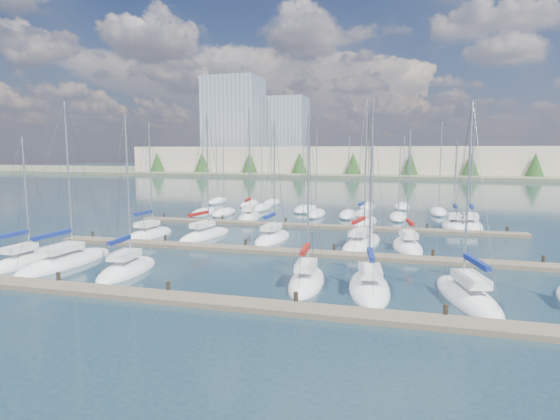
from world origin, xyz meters
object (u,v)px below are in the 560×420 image
(sailboat_d, at_px, (307,281))
(sailboat_q, at_px, (454,226))
(sailboat_i, at_px, (205,235))
(sailboat_a, at_px, (24,262))
(sailboat_p, at_px, (363,222))
(sailboat_k, at_px, (362,243))
(sailboat_r, at_px, (470,225))
(sailboat_l, at_px, (407,247))
(sailboat_c, at_px, (127,270))
(sailboat_n, at_px, (249,217))
(sailboat_f, at_px, (467,296))
(sailboat_b, at_px, (66,262))
(sailboat_j, at_px, (272,238))
(sailboat_e, at_px, (369,287))
(sailboat_h, at_px, (149,235))

(sailboat_d, bearing_deg, sailboat_q, 62.52)
(sailboat_i, bearing_deg, sailboat_a, -109.93)
(sailboat_d, bearing_deg, sailboat_i, 130.12)
(sailboat_q, bearing_deg, sailboat_p, 179.81)
(sailboat_k, height_order, sailboat_q, sailboat_k)
(sailboat_r, distance_m, sailboat_i, 30.15)
(sailboat_l, height_order, sailboat_r, sailboat_r)
(sailboat_r, bearing_deg, sailboat_c, -130.46)
(sailboat_k, distance_m, sailboat_n, 20.91)
(sailboat_f, bearing_deg, sailboat_i, 134.55)
(sailboat_r, bearing_deg, sailboat_b, -137.14)
(sailboat_a, relative_size, sailboat_q, 0.99)
(sailboat_j, distance_m, sailboat_d, 15.44)
(sailboat_f, distance_m, sailboat_b, 29.05)
(sailboat_j, relative_size, sailboat_p, 0.89)
(sailboat_k, relative_size, sailboat_i, 1.08)
(sailboat_i, bearing_deg, sailboat_j, 14.17)
(sailboat_e, distance_m, sailboat_j, 17.79)
(sailboat_l, distance_m, sailboat_c, 24.00)
(sailboat_r, distance_m, sailboat_f, 28.39)
(sailboat_e, relative_size, sailboat_b, 0.95)
(sailboat_i, bearing_deg, sailboat_p, 53.63)
(sailboat_l, xyz_separation_m, sailboat_q, (5.03, 13.49, -0.01))
(sailboat_r, xyz_separation_m, sailboat_k, (-10.95, -13.88, 0.00))
(sailboat_f, relative_size, sailboat_i, 0.94)
(sailboat_i, bearing_deg, sailboat_l, 10.70)
(sailboat_n, bearing_deg, sailboat_l, -44.47)
(sailboat_c, height_order, sailboat_j, sailboat_j)
(sailboat_k, height_order, sailboat_n, sailboat_n)
(sailboat_q, xyz_separation_m, sailboat_b, (-30.58, -26.57, -0.00))
(sailboat_c, height_order, sailboat_i, sailboat_i)
(sailboat_c, relative_size, sailboat_e, 0.95)
(sailboat_f, xyz_separation_m, sailboat_i, (-23.37, 14.24, 0.01))
(sailboat_f, distance_m, sailboat_e, 5.76)
(sailboat_f, distance_m, sailboat_k, 16.20)
(sailboat_r, xyz_separation_m, sailboat_h, (-32.46, -15.02, -0.01))
(sailboat_e, relative_size, sailboat_a, 1.20)
(sailboat_n, bearing_deg, sailboat_e, -66.91)
(sailboat_p, bearing_deg, sailboat_n, -174.56)
(sailboat_c, xyz_separation_m, sailboat_q, (24.59, 27.40, -0.01))
(sailboat_k, height_order, sailboat_d, sailboat_k)
(sailboat_f, xyz_separation_m, sailboat_n, (-23.41, 27.99, 0.02))
(sailboat_e, bearing_deg, sailboat_a, 172.89)
(sailboat_n, bearing_deg, sailboat_k, -50.28)
(sailboat_b, bearing_deg, sailboat_a, -160.49)
(sailboat_c, xyz_separation_m, sailboat_e, (17.30, 0.17, 0.00))
(sailboat_i, xyz_separation_m, sailboat_p, (14.67, 13.35, -0.01))
(sailboat_r, bearing_deg, sailboat_p, -174.39)
(sailboat_c, xyz_separation_m, sailboat_k, (15.46, 14.20, 0.00))
(sailboat_j, bearing_deg, sailboat_h, -170.18)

